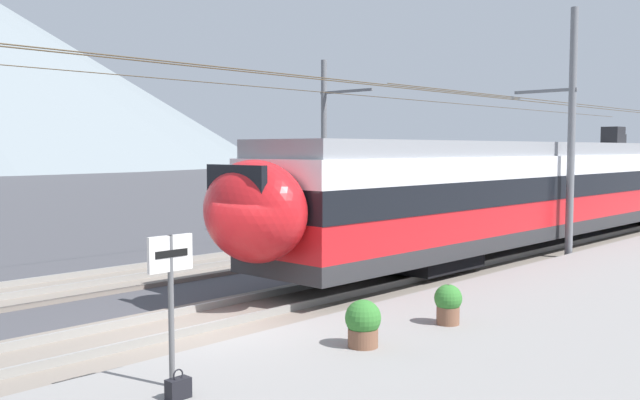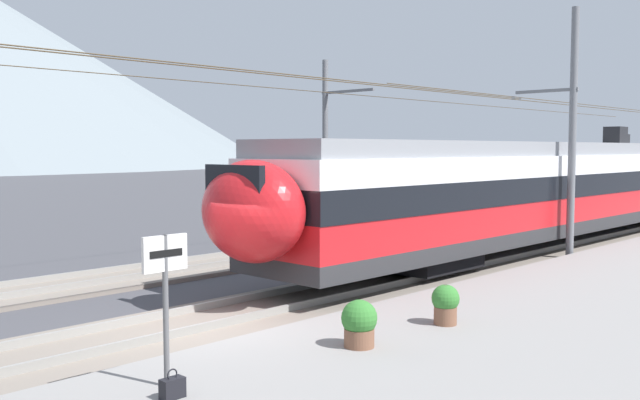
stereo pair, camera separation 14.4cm
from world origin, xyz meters
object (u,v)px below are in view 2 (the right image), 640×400
object	(u,v)px
train_far_track	(586,173)
handbag_near_sign	(172,388)
catenary_mast_far_side	(329,143)
train_near_platform	(560,187)
catenary_mast_mid	(568,132)
potted_plant_platform_edge	(359,322)
platform_sign	(165,276)
potted_plant_by_shelter	(445,302)

from	to	relation	value
train_far_track	handbag_near_sign	world-z (taller)	train_far_track
handbag_near_sign	catenary_mast_far_side	bearing A→B (deg)	37.10
train_near_platform	catenary_mast_far_side	world-z (taller)	catenary_mast_far_side
catenary_mast_mid	potted_plant_platform_edge	xyz separation A→B (m)	(-12.89, -2.33, -3.41)
platform_sign	potted_plant_platform_edge	bearing A→B (deg)	-11.25
train_near_platform	platform_sign	world-z (taller)	train_near_platform
catenary_mast_far_side	platform_sign	distance (m)	19.01
train_near_platform	train_far_track	world-z (taller)	same
handbag_near_sign	platform_sign	bearing A→B (deg)	64.57
train_near_platform	potted_plant_platform_edge	xyz separation A→B (m)	(-16.07, -4.04, -1.48)
potted_plant_by_shelter	catenary_mast_mid	bearing A→B (deg)	13.34
platform_sign	potted_plant_by_shelter	xyz separation A→B (m)	(5.60, -0.85, -1.14)
catenary_mast_mid	handbag_near_sign	size ratio (longest dim) A/B	118.79
catenary_mast_far_side	potted_plant_platform_edge	bearing A→B (deg)	-135.01
potted_plant_platform_edge	catenary_mast_far_side	bearing A→B (deg)	44.99
potted_plant_platform_edge	catenary_mast_mid	bearing A→B (deg)	10.25
potted_plant_by_shelter	catenary_mast_far_side	bearing A→B (deg)	51.44
catenary_mast_mid	platform_sign	distance (m)	16.47
catenary_mast_far_side	handbag_near_sign	xyz separation A→B (m)	(-15.44, -11.67, -3.38)
catenary_mast_mid	potted_plant_platform_edge	bearing A→B (deg)	-169.75
platform_sign	potted_plant_by_shelter	size ratio (longest dim) A/B	2.80
train_near_platform	train_far_track	bearing A→B (deg)	20.11
catenary_mast_mid	potted_plant_by_shelter	distance (m)	11.44
train_far_track	potted_plant_by_shelter	distance (m)	30.96
catenary_mast_mid	catenary_mast_far_side	size ratio (longest dim) A/B	1.00
train_near_platform	catenary_mast_far_side	distance (m)	9.04
train_far_track	potted_plant_platform_edge	bearing A→B (deg)	-162.90
catenary_mast_mid	handbag_near_sign	bearing A→B (deg)	-172.64
handbag_near_sign	potted_plant_platform_edge	bearing A→B (deg)	-3.36
catenary_mast_mid	potted_plant_by_shelter	world-z (taller)	catenary_mast_mid
catenary_mast_mid	catenary_mast_far_side	world-z (taller)	catenary_mast_mid
handbag_near_sign	catenary_mast_mid	bearing A→B (deg)	7.36
catenary_mast_mid	platform_sign	bearing A→B (deg)	-174.13
train_near_platform	potted_plant_by_shelter	world-z (taller)	train_near_platform
potted_plant_platform_edge	potted_plant_by_shelter	bearing A→B (deg)	-4.74
potted_plant_platform_edge	potted_plant_by_shelter	distance (m)	2.27
catenary_mast_far_side	catenary_mast_mid	bearing A→B (deg)	-83.99
catenary_mast_far_side	potted_plant_by_shelter	bearing A→B (deg)	-128.56
train_far_track	handbag_near_sign	bearing A→B (deg)	-164.86
platform_sign	potted_plant_by_shelter	distance (m)	5.78
platform_sign	catenary_mast_far_side	bearing A→B (deg)	36.39
train_far_track	potted_plant_platform_edge	size ratio (longest dim) A/B	41.72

